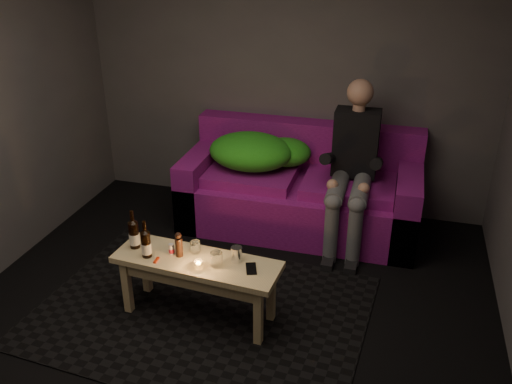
# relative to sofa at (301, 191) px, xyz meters

# --- Properties ---
(floor) EXTENTS (4.50, 4.50, 0.00)m
(floor) POSITION_rel_sofa_xyz_m (-0.26, -1.82, -0.34)
(floor) COLOR black
(floor) RESTS_ON ground
(room) EXTENTS (4.50, 4.50, 4.50)m
(room) POSITION_rel_sofa_xyz_m (-0.26, -1.35, 1.30)
(room) COLOR silver
(room) RESTS_ON ground
(rug) EXTENTS (2.55, 1.94, 0.01)m
(rug) POSITION_rel_sofa_xyz_m (-0.44, -1.56, -0.34)
(rug) COLOR black
(rug) RESTS_ON floor
(sofa) EXTENTS (2.20, 0.99, 0.95)m
(sofa) POSITION_rel_sofa_xyz_m (0.00, 0.00, 0.00)
(sofa) COLOR #6E0E64
(sofa) RESTS_ON floor
(green_blanket) EXTENTS (0.97, 0.66, 0.33)m
(green_blanket) POSITION_rel_sofa_xyz_m (-0.44, -0.01, 0.37)
(green_blanket) COLOR #25911A
(green_blanket) RESTS_ON sofa
(person) EXTENTS (0.40, 0.91, 1.47)m
(person) POSITION_rel_sofa_xyz_m (0.48, -0.18, 0.42)
(person) COLOR black
(person) RESTS_ON sofa
(coffee_table) EXTENTS (1.24, 0.48, 0.50)m
(coffee_table) POSITION_rel_sofa_xyz_m (-0.44, -1.61, 0.07)
(coffee_table) COLOR tan
(coffee_table) RESTS_ON rug
(beer_bottle_a) EXTENTS (0.08, 0.08, 0.30)m
(beer_bottle_a) POSITION_rel_sofa_xyz_m (-0.94, -1.57, 0.26)
(beer_bottle_a) COLOR black
(beer_bottle_a) RESTS_ON coffee_table
(beer_bottle_b) EXTENTS (0.07, 0.07, 0.29)m
(beer_bottle_b) POSITION_rel_sofa_xyz_m (-0.80, -1.66, 0.26)
(beer_bottle_b) COLOR black
(beer_bottle_b) RESTS_ON coffee_table
(salt_shaker) EXTENTS (0.05, 0.05, 0.08)m
(salt_shaker) POSITION_rel_sofa_xyz_m (-0.64, -1.59, 0.19)
(salt_shaker) COLOR silver
(salt_shaker) RESTS_ON coffee_table
(pepper_mill) EXTENTS (0.07, 0.07, 0.14)m
(pepper_mill) POSITION_rel_sofa_xyz_m (-0.58, -1.59, 0.23)
(pepper_mill) COLOR black
(pepper_mill) RESTS_ON coffee_table
(tumbler_back) EXTENTS (0.09, 0.09, 0.09)m
(tumbler_back) POSITION_rel_sofa_xyz_m (-0.48, -1.52, 0.20)
(tumbler_back) COLOR white
(tumbler_back) RESTS_ON coffee_table
(tealight) EXTENTS (0.07, 0.07, 0.05)m
(tealight) POSITION_rel_sofa_xyz_m (-0.39, -1.70, 0.18)
(tealight) COLOR white
(tealight) RESTS_ON coffee_table
(tumbler_front) EXTENTS (0.11, 0.11, 0.11)m
(tumbler_front) POSITION_rel_sofa_xyz_m (-0.28, -1.64, 0.21)
(tumbler_front) COLOR white
(tumbler_front) RESTS_ON coffee_table
(steel_cup) EXTENTS (0.09, 0.09, 0.11)m
(steel_cup) POSITION_rel_sofa_xyz_m (-0.16, -1.54, 0.21)
(steel_cup) COLOR silver
(steel_cup) RESTS_ON coffee_table
(smartphone) EXTENTS (0.11, 0.16, 0.01)m
(smartphone) POSITION_rel_sofa_xyz_m (-0.03, -1.62, 0.16)
(smartphone) COLOR black
(smartphone) RESTS_ON coffee_table
(red_lighter) EXTENTS (0.02, 0.07, 0.01)m
(red_lighter) POSITION_rel_sofa_xyz_m (-0.71, -1.70, 0.16)
(red_lighter) COLOR red
(red_lighter) RESTS_ON coffee_table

